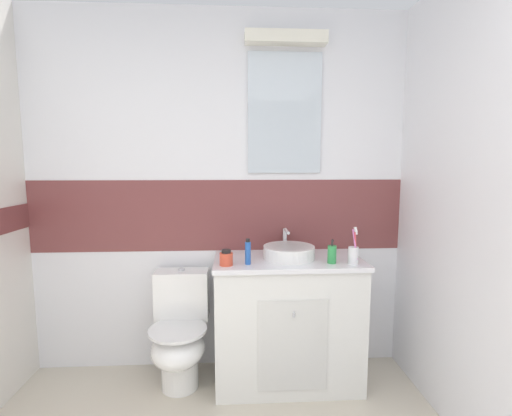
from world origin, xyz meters
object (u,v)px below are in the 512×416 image
object	(u,v)px
toothbrush_cup	(353,254)
toothpaste_tube_upright	(248,252)
toilet	(180,334)
soap_dispenser	(332,254)
sink_basin	(289,251)
hair_gel_jar	(226,258)

from	to	relation	value
toothbrush_cup	toothpaste_tube_upright	xyz separation A→B (m)	(-0.65, 0.03, 0.01)
toilet	soap_dispenser	bearing A→B (deg)	-7.87
sink_basin	toilet	bearing A→B (deg)	179.99
sink_basin	toothpaste_tube_upright	world-z (taller)	sink_basin
toilet	hair_gel_jar	bearing A→B (deg)	-24.78
sink_basin	soap_dispenser	world-z (taller)	sink_basin
toilet	toothbrush_cup	size ratio (longest dim) A/B	3.23
sink_basin	toilet	world-z (taller)	sink_basin
toilet	toothbrush_cup	bearing A→B (deg)	-8.18
toothbrush_cup	hair_gel_jar	bearing A→B (deg)	179.09
soap_dispenser	hair_gel_jar	bearing A→B (deg)	-179.00
soap_dispenser	toothpaste_tube_upright	xyz separation A→B (m)	(-0.52, 0.01, 0.02)
toilet	soap_dispenser	distance (m)	1.12
toothbrush_cup	sink_basin	bearing A→B (deg)	157.33
toothpaste_tube_upright	toothbrush_cup	bearing A→B (deg)	-2.57
sink_basin	toilet	distance (m)	0.90
sink_basin	soap_dispenser	xyz separation A→B (m)	(0.25, -0.13, 0.01)
soap_dispenser	hair_gel_jar	distance (m)	0.65
toilet	soap_dispenser	xyz separation A→B (m)	(0.97, -0.13, 0.56)
toilet	hair_gel_jar	world-z (taller)	hair_gel_jar
sink_basin	toothpaste_tube_upright	bearing A→B (deg)	-154.74
sink_basin	toothbrush_cup	bearing A→B (deg)	-22.67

